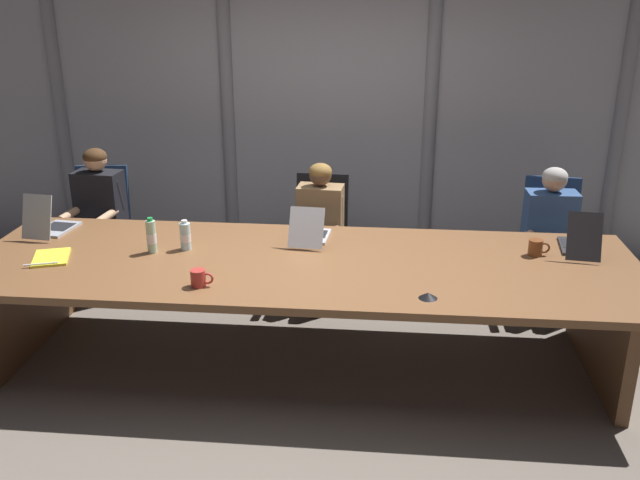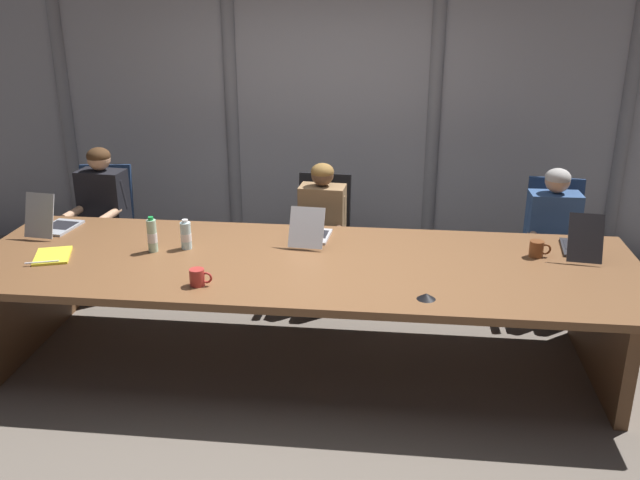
% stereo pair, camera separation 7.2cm
% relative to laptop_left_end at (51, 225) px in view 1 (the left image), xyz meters
% --- Properties ---
extents(ground_plane, '(13.80, 13.80, 0.00)m').
position_rel_laptop_left_end_xyz_m(ground_plane, '(1.88, -0.36, -0.79)').
color(ground_plane, '#6B6056').
extents(conference_table, '(4.37, 1.41, 0.73)m').
position_rel_laptop_left_end_xyz_m(conference_table, '(1.88, -0.36, -0.19)').
color(conference_table, brown).
rests_on(conference_table, ground_plane).
extents(curtain_backdrop, '(6.90, 0.17, 2.92)m').
position_rel_laptop_left_end_xyz_m(curtain_backdrop, '(1.88, 1.81, 0.66)').
color(curtain_backdrop, '#9999A0').
rests_on(curtain_backdrop, ground_plane).
extents(laptop_left_end, '(0.27, 0.45, 0.32)m').
position_rel_laptop_left_end_xyz_m(laptop_left_end, '(0.00, 0.00, 0.00)').
color(laptop_left_end, '#A8ADB7').
rests_on(laptop_left_end, conference_table).
extents(laptop_left_mid, '(0.27, 0.45, 0.27)m').
position_rel_laptop_left_end_xyz_m(laptop_left_mid, '(1.89, 0.03, -0.01)').
color(laptop_left_mid, '#BCBCC1').
rests_on(laptop_left_mid, conference_table).
extents(laptop_center, '(0.27, 0.49, 0.31)m').
position_rel_laptop_left_end_xyz_m(laptop_center, '(3.71, -0.02, -0.00)').
color(laptop_center, '#2D2D33').
rests_on(laptop_center, conference_table).
extents(office_chair_left_end, '(0.60, 0.61, 0.98)m').
position_rel_laptop_left_end_xyz_m(office_chair_left_end, '(0.01, 0.82, -0.43)').
color(office_chair_left_end, navy).
rests_on(office_chair_left_end, ground_plane).
extents(office_chair_left_mid, '(0.60, 0.60, 0.96)m').
position_rel_laptop_left_end_xyz_m(office_chair_left_mid, '(1.87, 0.82, -0.44)').
color(office_chair_left_mid, black).
rests_on(office_chair_left_mid, ground_plane).
extents(office_chair_center, '(0.60, 0.60, 0.98)m').
position_rel_laptop_left_end_xyz_m(office_chair_center, '(3.72, 0.82, -0.43)').
color(office_chair_center, navy).
rests_on(office_chair_center, ground_plane).
extents(person_left_end, '(0.42, 0.57, 1.19)m').
position_rel_laptop_left_end_xyz_m(person_left_end, '(0.05, 0.66, -0.12)').
color(person_left_end, black).
rests_on(person_left_end, ground_plane).
extents(person_left_mid, '(0.40, 0.56, 1.11)m').
position_rel_laptop_left_end_xyz_m(person_left_mid, '(1.88, 0.65, -0.17)').
color(person_left_mid, olive).
rests_on(person_left_mid, ground_plane).
extents(person_center, '(0.40, 0.55, 1.12)m').
position_rel_laptop_left_end_xyz_m(person_center, '(3.69, 0.66, -0.16)').
color(person_center, '#335184').
rests_on(person_center, ground_plane).
extents(water_bottle_primary, '(0.07, 0.07, 0.21)m').
position_rel_laptop_left_end_xyz_m(water_bottle_primary, '(1.06, -0.23, 0.03)').
color(water_bottle_primary, silver).
rests_on(water_bottle_primary, conference_table).
extents(water_bottle_secondary, '(0.07, 0.07, 0.25)m').
position_rel_laptop_left_end_xyz_m(water_bottle_secondary, '(0.85, -0.30, 0.05)').
color(water_bottle_secondary, '#ADD1B2').
rests_on(water_bottle_secondary, conference_table).
extents(coffee_mug_near, '(0.14, 0.09, 0.11)m').
position_rel_laptop_left_end_xyz_m(coffee_mug_near, '(3.41, -0.11, -0.01)').
color(coffee_mug_near, brown).
rests_on(coffee_mug_near, conference_table).
extents(coffee_mug_far, '(0.14, 0.09, 0.10)m').
position_rel_laptop_left_end_xyz_m(coffee_mug_far, '(1.31, -0.82, -0.01)').
color(coffee_mug_far, '#B2332D').
rests_on(coffee_mug_far, conference_table).
extents(conference_mic_left_side, '(0.11, 0.11, 0.03)m').
position_rel_laptop_left_end_xyz_m(conference_mic_left_side, '(2.66, -0.86, -0.04)').
color(conference_mic_left_side, black).
rests_on(conference_mic_left_side, conference_table).
extents(spiral_notepad, '(0.31, 0.36, 0.03)m').
position_rel_laptop_left_end_xyz_m(spiral_notepad, '(0.23, -0.48, -0.05)').
color(spiral_notepad, yellow).
rests_on(spiral_notepad, conference_table).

